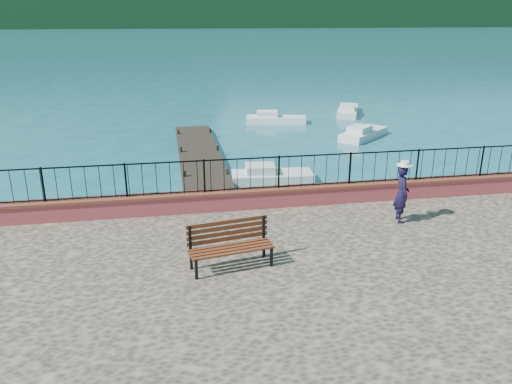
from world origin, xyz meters
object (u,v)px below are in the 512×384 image
object	(u,v)px
person	(402,194)
boat_2	(364,131)
park_bench	(231,254)
boat_5	(348,108)
boat_4	(276,117)
boat_1	(272,173)

from	to	relation	value
person	boat_2	bearing A→B (deg)	-9.00
park_bench	boat_5	world-z (taller)	park_bench
park_bench	boat_4	world-z (taller)	park_bench
person	boat_2	size ratio (longest dim) A/B	0.44
boat_5	boat_2	bearing A→B (deg)	-170.13
boat_2	boat_5	world-z (taller)	same
park_bench	boat_5	distance (m)	26.20
park_bench	person	world-z (taller)	person
person	boat_1	world-z (taller)	person
boat_4	boat_1	bearing A→B (deg)	-90.66
boat_2	boat_4	world-z (taller)	same
park_bench	person	size ratio (longest dim) A/B	1.23
park_bench	boat_4	bearing A→B (deg)	65.10
boat_1	boat_5	world-z (taller)	same
person	boat_1	bearing A→B (deg)	24.43
park_bench	boat_4	size ratio (longest dim) A/B	0.52
boat_1	boat_4	size ratio (longest dim) A/B	0.88
boat_2	boat_5	xyz separation A→B (m)	(1.66, 7.15, 0.00)
park_bench	boat_5	bearing A→B (deg)	54.18
boat_2	boat_4	size ratio (longest dim) A/B	0.96
park_bench	boat_5	xyz separation A→B (m)	(11.46, 23.53, -1.12)
park_bench	boat_4	xyz separation A→B (m)	(5.73, 21.35, -1.12)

